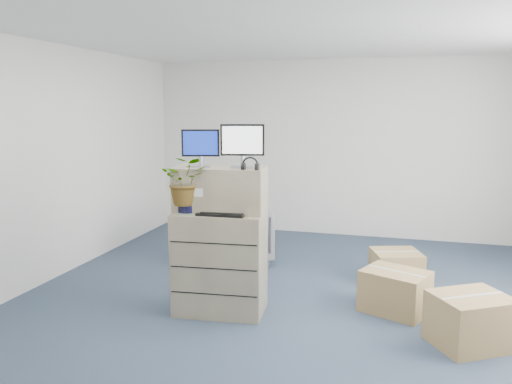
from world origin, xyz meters
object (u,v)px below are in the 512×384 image
(office_chair, at_px, (237,230))
(potted_plant, at_px, (186,187))
(monitor_right, at_px, (242,143))
(monitor_left, at_px, (201,146))
(filing_cabinet_lower, at_px, (220,262))
(keyboard, at_px, (222,214))
(water_bottle, at_px, (227,200))

(office_chair, bearing_deg, potted_plant, 62.63)
(monitor_right, distance_m, office_chair, 2.10)
(monitor_left, bearing_deg, filing_cabinet_lower, -24.16)
(filing_cabinet_lower, relative_size, monitor_right, 2.44)
(keyboard, distance_m, office_chair, 1.92)
(monitor_left, xyz_separation_m, water_bottle, (0.25, 0.05, -0.53))
(office_chair, bearing_deg, monitor_left, 65.80)
(monitor_right, relative_size, keyboard, 0.90)
(potted_plant, bearing_deg, monitor_right, 24.59)
(filing_cabinet_lower, xyz_separation_m, keyboard, (0.07, -0.13, 0.53))
(water_bottle, bearing_deg, keyboard, -85.01)
(keyboard, distance_m, potted_plant, 0.43)
(filing_cabinet_lower, height_order, office_chair, filing_cabinet_lower)
(keyboard, bearing_deg, potted_plant, -178.14)
(keyboard, bearing_deg, monitor_right, 53.12)
(monitor_right, relative_size, office_chair, 0.50)
(monitor_right, height_order, office_chair, monitor_right)
(keyboard, relative_size, office_chair, 0.55)
(potted_plant, relative_size, office_chair, 0.62)
(monitor_left, relative_size, monitor_right, 0.87)
(filing_cabinet_lower, bearing_deg, office_chair, 96.90)
(keyboard, distance_m, water_bottle, 0.24)
(filing_cabinet_lower, distance_m, potted_plant, 0.84)
(monitor_left, xyz_separation_m, potted_plant, (-0.08, -0.19, -0.39))
(monitor_right, height_order, keyboard, monitor_right)
(monitor_left, bearing_deg, office_chair, 80.76)
(monitor_right, distance_m, water_bottle, 0.59)
(filing_cabinet_lower, distance_m, water_bottle, 0.64)
(filing_cabinet_lower, xyz_separation_m, water_bottle, (0.05, 0.08, 0.63))
(monitor_left, bearing_deg, water_bottle, -3.36)
(potted_plant, bearing_deg, filing_cabinet_lower, 28.22)
(filing_cabinet_lower, xyz_separation_m, monitor_left, (-0.20, 0.03, 1.16))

